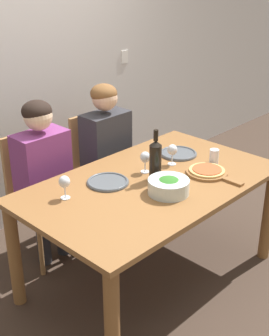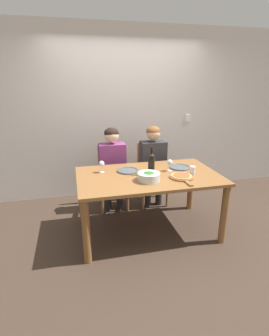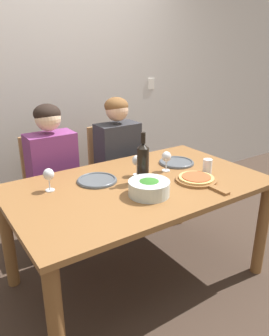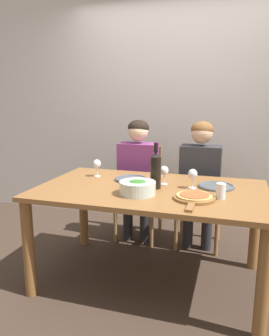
# 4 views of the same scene
# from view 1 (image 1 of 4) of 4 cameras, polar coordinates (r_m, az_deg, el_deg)

# --- Properties ---
(ground_plane) EXTENTS (40.00, 40.00, 0.00)m
(ground_plane) POSITION_cam_1_polar(r_m,az_deg,el_deg) (3.49, 1.89, -13.13)
(ground_plane) COLOR #3D2D23
(back_wall) EXTENTS (10.00, 0.06, 2.70)m
(back_wall) POSITION_cam_1_polar(r_m,az_deg,el_deg) (3.90, -13.31, 12.31)
(back_wall) COLOR silver
(back_wall) RESTS_ON ground
(dining_table) EXTENTS (1.72, 1.03, 0.78)m
(dining_table) POSITION_cam_1_polar(r_m,az_deg,el_deg) (3.13, 2.05, -3.49)
(dining_table) COLOR brown
(dining_table) RESTS_ON ground
(chair_left) EXTENTS (0.42, 0.42, 0.95)m
(chair_left) POSITION_cam_1_polar(r_m,az_deg,el_deg) (3.59, -11.75, -2.81)
(chair_left) COLOR #9E7042
(chair_left) RESTS_ON ground
(chair_right) EXTENTS (0.42, 0.42, 0.95)m
(chair_right) POSITION_cam_1_polar(r_m,az_deg,el_deg) (3.93, -4.37, 0.14)
(chair_right) COLOR #9E7042
(chair_right) RESTS_ON ground
(person_woman) EXTENTS (0.47, 0.51, 1.24)m
(person_woman) POSITION_cam_1_polar(r_m,az_deg,el_deg) (3.40, -10.99, 0.07)
(person_woman) COLOR #28282D
(person_woman) RESTS_ON ground
(person_man) EXTENTS (0.47, 0.51, 1.24)m
(person_man) POSITION_cam_1_polar(r_m,az_deg,el_deg) (3.76, -3.32, 2.89)
(person_man) COLOR #28282D
(person_man) RESTS_ON ground
(wine_bottle) EXTENTS (0.08, 0.08, 0.35)m
(wine_bottle) POSITION_cam_1_polar(r_m,az_deg,el_deg) (3.05, 2.50, 1.06)
(wine_bottle) COLOR black
(wine_bottle) RESTS_ON dining_table
(broccoli_bowl) EXTENTS (0.26, 0.26, 0.10)m
(broccoli_bowl) POSITION_cam_1_polar(r_m,az_deg,el_deg) (2.91, 4.18, -2.22)
(broccoli_bowl) COLOR silver
(broccoli_bowl) RESTS_ON dining_table
(dinner_plate_left) EXTENTS (0.28, 0.28, 0.02)m
(dinner_plate_left) POSITION_cam_1_polar(r_m,az_deg,el_deg) (3.05, -3.27, -1.70)
(dinner_plate_left) COLOR #4C5156
(dinner_plate_left) RESTS_ON dining_table
(dinner_plate_right) EXTENTS (0.28, 0.28, 0.02)m
(dinner_plate_right) POSITION_cam_1_polar(r_m,az_deg,el_deg) (3.50, 5.36, 1.80)
(dinner_plate_right) COLOR #4C5156
(dinner_plate_right) RESTS_ON dining_table
(pizza_on_board) EXTENTS (0.28, 0.42, 0.04)m
(pizza_on_board) POSITION_cam_1_polar(r_m,az_deg,el_deg) (3.21, 8.95, -0.46)
(pizza_on_board) COLOR brown
(pizza_on_board) RESTS_ON dining_table
(wine_glass_left) EXTENTS (0.07, 0.07, 0.15)m
(wine_glass_left) POSITION_cam_1_polar(r_m,az_deg,el_deg) (2.85, -8.54, -1.81)
(wine_glass_left) COLOR silver
(wine_glass_left) RESTS_ON dining_table
(wine_glass_right) EXTENTS (0.07, 0.07, 0.15)m
(wine_glass_right) POSITION_cam_1_polar(r_m,az_deg,el_deg) (3.29, 4.63, 2.11)
(wine_glass_right) COLOR silver
(wine_glass_right) RESTS_ON dining_table
(wine_glass_centre) EXTENTS (0.07, 0.07, 0.15)m
(wine_glass_centre) POSITION_cam_1_polar(r_m,az_deg,el_deg) (3.16, 1.30, 1.21)
(wine_glass_centre) COLOR silver
(wine_glass_centre) RESTS_ON dining_table
(water_tumbler) EXTENTS (0.07, 0.07, 0.11)m
(water_tumbler) POSITION_cam_1_polar(r_m,az_deg,el_deg) (3.36, 9.67, 1.38)
(water_tumbler) COLOR silver
(water_tumbler) RESTS_ON dining_table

